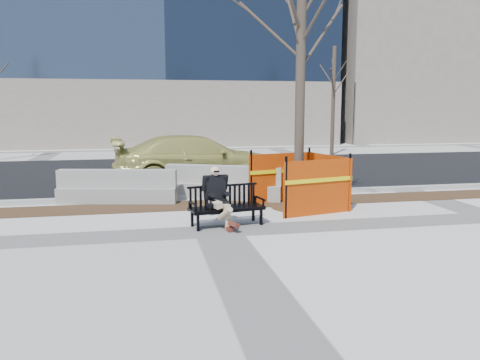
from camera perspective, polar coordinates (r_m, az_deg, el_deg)
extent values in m
plane|color=beige|center=(9.59, -2.67, -6.09)|extent=(120.00, 120.00, 0.00)
cube|color=#47301C|center=(12.10, -4.54, -2.97)|extent=(40.00, 1.20, 0.02)
cube|color=black|center=(18.19, -6.88, 0.92)|extent=(60.00, 10.40, 0.01)
cube|color=#9E9B93|center=(13.01, -5.05, -1.90)|extent=(60.00, 0.25, 0.12)
imported|color=tan|center=(15.49, -5.02, -0.42)|extent=(5.52, 2.67, 1.55)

